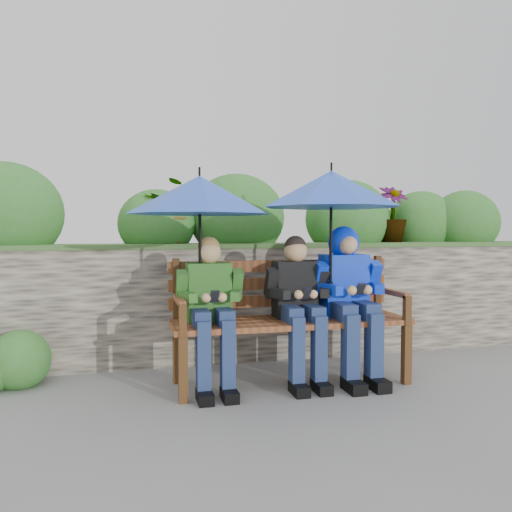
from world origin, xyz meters
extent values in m
plane|color=slate|center=(0.00, 0.00, 0.00)|extent=(60.00, 60.00, 0.00)
cube|color=#453F3A|center=(0.00, 0.75, 0.50)|extent=(8.00, 0.40, 1.00)
cube|color=#344D26|center=(0.00, 0.75, 1.01)|extent=(8.00, 0.42, 0.04)
cube|color=#344D26|center=(0.00, 1.95, 0.48)|extent=(8.00, 2.00, 0.96)
ellipsoid|color=#2F7125|center=(-1.95, 0.95, 1.29)|extent=(0.96, 0.77, 0.86)
ellipsoid|color=#2F7125|center=(-0.70, 0.92, 1.20)|extent=(0.68, 0.55, 0.61)
ellipsoid|color=#2F7125|center=(0.04, 0.99, 1.27)|extent=(0.90, 0.72, 0.81)
ellipsoid|color=#2F7125|center=(1.17, 1.00, 1.26)|extent=(0.86, 0.69, 0.77)
ellipsoid|color=#2F7125|center=(2.05, 1.08, 1.22)|extent=(0.74, 0.60, 0.67)
ellipsoid|color=#2F7125|center=(2.48, 0.95, 1.23)|extent=(0.75, 0.60, 0.68)
sphere|color=pink|center=(-1.81, 0.85, 1.15)|extent=(0.14, 0.14, 0.14)
sphere|color=pink|center=(0.31, 0.85, 1.15)|extent=(0.14, 0.14, 0.14)
imported|color=#2F7125|center=(-0.56, 0.85, 1.31)|extent=(0.50, 0.43, 0.56)
imported|color=#2F7125|center=(1.57, 0.85, 1.31)|extent=(0.31, 0.31, 0.55)
sphere|color=#2F7125|center=(-1.74, 0.35, 0.19)|extent=(0.45, 0.45, 0.45)
cube|color=#4B2E16|center=(-0.61, -0.32, 0.22)|extent=(0.06, 0.06, 0.44)
cube|color=#4B2E16|center=(-0.61, 0.13, 0.22)|extent=(0.06, 0.06, 0.44)
cube|color=#4B2E16|center=(1.05, -0.32, 0.22)|extent=(0.06, 0.06, 0.44)
cube|color=#4B2E16|center=(1.05, 0.13, 0.22)|extent=(0.06, 0.06, 0.44)
cube|color=brown|center=(0.22, -0.28, 0.46)|extent=(1.78, 0.10, 0.04)
cube|color=brown|center=(0.22, -0.15, 0.46)|extent=(1.78, 0.10, 0.04)
cube|color=brown|center=(0.22, -0.03, 0.46)|extent=(1.78, 0.10, 0.04)
cube|color=brown|center=(0.22, 0.10, 0.46)|extent=(1.78, 0.10, 0.04)
cube|color=#4B2E16|center=(-0.61, 0.15, 0.69)|extent=(0.05, 0.05, 0.49)
cube|color=brown|center=(-0.61, -0.10, 0.66)|extent=(0.05, 0.46, 0.04)
cube|color=#4B2E16|center=(-0.61, -0.32, 0.55)|extent=(0.05, 0.05, 0.22)
cube|color=#4B2E16|center=(1.05, 0.15, 0.69)|extent=(0.05, 0.05, 0.49)
cube|color=brown|center=(1.05, -0.10, 0.66)|extent=(0.05, 0.46, 0.04)
cube|color=#4B2E16|center=(1.05, -0.32, 0.55)|extent=(0.05, 0.05, 0.22)
cube|color=brown|center=(0.22, 0.16, 0.59)|extent=(1.78, 0.03, 0.09)
cube|color=brown|center=(0.22, 0.16, 0.73)|extent=(1.78, 0.03, 0.09)
cube|color=brown|center=(0.22, 0.16, 0.87)|extent=(1.78, 0.03, 0.09)
cube|color=#30682C|center=(-0.38, 0.00, 0.70)|extent=(0.32, 0.19, 0.43)
sphere|color=tan|center=(-0.38, -0.02, 0.99)|extent=(0.18, 0.18, 0.18)
sphere|color=#AA833D|center=(-0.38, -0.01, 1.02)|extent=(0.17, 0.17, 0.17)
cube|color=navy|center=(-0.47, -0.14, 0.54)|extent=(0.11, 0.30, 0.11)
cube|color=navy|center=(-0.47, -0.29, 0.27)|extent=(0.09, 0.10, 0.54)
cube|color=black|center=(-0.47, -0.35, 0.04)|extent=(0.10, 0.20, 0.07)
cube|color=navy|center=(-0.30, -0.14, 0.54)|extent=(0.11, 0.30, 0.11)
cube|color=navy|center=(-0.30, -0.29, 0.27)|extent=(0.09, 0.10, 0.54)
cube|color=black|center=(-0.30, -0.35, 0.04)|extent=(0.10, 0.20, 0.07)
cube|color=#30682C|center=(-0.58, -0.04, 0.75)|extent=(0.07, 0.17, 0.24)
cube|color=#30682C|center=(-0.55, -0.16, 0.69)|extent=(0.12, 0.20, 0.06)
sphere|color=tan|center=(-0.44, -0.25, 0.69)|extent=(0.06, 0.06, 0.06)
cube|color=#30682C|center=(-0.18, -0.04, 0.75)|extent=(0.07, 0.17, 0.24)
cube|color=#30682C|center=(-0.21, -0.16, 0.69)|extent=(0.12, 0.20, 0.06)
sphere|color=tan|center=(-0.33, -0.25, 0.69)|extent=(0.06, 0.06, 0.06)
cube|color=black|center=(-0.38, -0.26, 0.70)|extent=(0.06, 0.07, 0.09)
cube|color=black|center=(0.28, 0.00, 0.70)|extent=(0.32, 0.19, 0.43)
sphere|color=tan|center=(0.28, -0.02, 0.99)|extent=(0.18, 0.18, 0.18)
sphere|color=black|center=(0.28, -0.01, 1.02)|extent=(0.17, 0.17, 0.17)
cube|color=navy|center=(0.20, -0.14, 0.54)|extent=(0.11, 0.30, 0.11)
cube|color=navy|center=(0.20, -0.29, 0.27)|extent=(0.09, 0.10, 0.54)
cube|color=black|center=(0.20, -0.35, 0.04)|extent=(0.10, 0.20, 0.07)
cube|color=navy|center=(0.37, -0.14, 0.54)|extent=(0.11, 0.30, 0.11)
cube|color=navy|center=(0.37, -0.29, 0.27)|extent=(0.09, 0.10, 0.54)
cube|color=black|center=(0.37, -0.35, 0.04)|extent=(0.10, 0.20, 0.07)
cube|color=black|center=(0.08, -0.04, 0.75)|extent=(0.07, 0.17, 0.24)
cube|color=black|center=(0.11, -0.16, 0.69)|extent=(0.12, 0.20, 0.07)
sphere|color=tan|center=(0.23, -0.25, 0.69)|extent=(0.07, 0.07, 0.07)
cube|color=black|center=(0.48, -0.04, 0.75)|extent=(0.07, 0.17, 0.24)
cube|color=black|center=(0.45, -0.16, 0.69)|extent=(0.12, 0.20, 0.07)
sphere|color=tan|center=(0.34, -0.25, 0.69)|extent=(0.07, 0.07, 0.07)
cube|color=black|center=(0.28, -0.26, 0.70)|extent=(0.06, 0.07, 0.09)
cube|color=blue|center=(0.69, 0.00, 0.72)|extent=(0.35, 0.21, 0.48)
sphere|color=tan|center=(0.69, -0.02, 1.05)|extent=(0.20, 0.20, 0.20)
sphere|color=blue|center=(0.69, 0.01, 1.06)|extent=(0.25, 0.25, 0.25)
sphere|color=tan|center=(0.69, -0.06, 1.04)|extent=(0.15, 0.15, 0.15)
cube|color=navy|center=(0.59, -0.16, 0.55)|extent=(0.12, 0.33, 0.12)
cube|color=navy|center=(0.59, -0.33, 0.27)|extent=(0.10, 0.11, 0.55)
cube|color=black|center=(0.59, -0.39, 0.04)|extent=(0.11, 0.23, 0.08)
cube|color=navy|center=(0.78, -0.16, 0.55)|extent=(0.12, 0.33, 0.12)
cube|color=navy|center=(0.78, -0.33, 0.27)|extent=(0.10, 0.11, 0.55)
cube|color=black|center=(0.78, -0.39, 0.04)|extent=(0.11, 0.23, 0.08)
cube|color=blue|center=(0.46, -0.05, 0.78)|extent=(0.08, 0.19, 0.26)
cube|color=blue|center=(0.50, -0.18, 0.71)|extent=(0.13, 0.22, 0.07)
sphere|color=tan|center=(0.62, -0.27, 0.71)|extent=(0.07, 0.07, 0.07)
cube|color=blue|center=(0.91, -0.05, 0.78)|extent=(0.08, 0.19, 0.26)
cube|color=blue|center=(0.88, -0.18, 0.71)|extent=(0.13, 0.22, 0.07)
sphere|color=tan|center=(0.75, -0.27, 0.71)|extent=(0.07, 0.07, 0.07)
cube|color=black|center=(0.69, -0.28, 0.72)|extent=(0.06, 0.07, 0.09)
cone|color=blue|center=(-0.45, -0.06, 1.40)|extent=(1.03, 1.03, 0.27)
cylinder|color=black|center=(-0.45, -0.06, 1.56)|extent=(0.02, 0.02, 0.06)
cylinder|color=black|center=(-0.45, -0.06, 1.06)|extent=(0.02, 0.02, 0.67)
sphere|color=black|center=(-0.45, -0.06, 0.72)|extent=(0.04, 0.04, 0.04)
cone|color=blue|center=(0.53, -0.11, 1.46)|extent=(1.03, 1.03, 0.27)
cylinder|color=black|center=(0.53, -0.11, 1.62)|extent=(0.02, 0.02, 0.06)
cylinder|color=black|center=(0.53, -0.11, 1.10)|extent=(0.02, 0.02, 0.71)
sphere|color=black|center=(0.53, -0.11, 0.74)|extent=(0.04, 0.04, 0.04)
camera|label=1|loc=(-0.94, -3.60, 1.15)|focal=35.00mm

